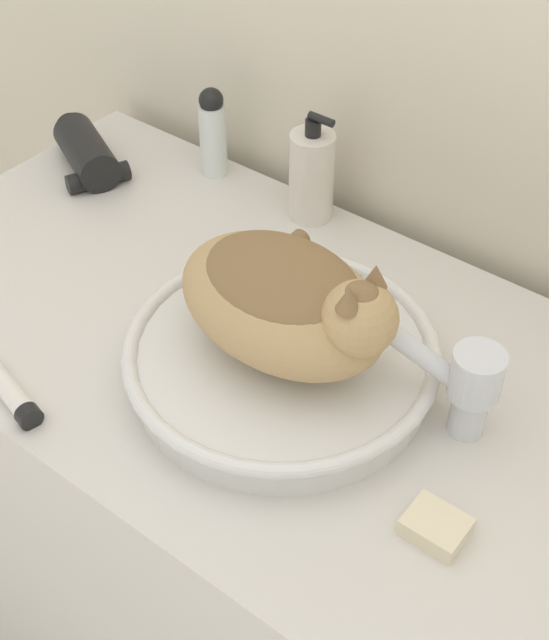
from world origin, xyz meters
name	(u,v)px	position (x,y,z in m)	size (l,w,h in m)	color
wall_back	(457,21)	(0.00, 0.69, 1.20)	(8.00, 0.05, 2.40)	beige
vanity_counter	(282,542)	(0.00, 0.32, 0.44)	(1.26, 0.63, 0.88)	beige
sink_basin	(281,359)	(0.02, 0.28, 0.91)	(0.40, 0.40, 0.06)	silver
cat	(288,299)	(0.03, 0.28, 1.01)	(0.30, 0.27, 0.17)	tan
faucet	(465,382)	(0.24, 0.34, 0.95)	(0.16, 0.08, 0.15)	silver
soap_pump_bottle	(312,175)	(-0.16, 0.59, 0.95)	(0.07, 0.07, 0.18)	silver
deodorant_stick	(213,132)	(-0.35, 0.59, 0.95)	(0.04, 0.04, 0.15)	silver
cream_tube	(7,388)	(-0.23, 0.04, 0.89)	(0.14, 0.06, 0.03)	silver
hair_dryer	(87,154)	(-0.52, 0.46, 0.91)	(0.18, 0.14, 0.07)	black
soap_bar	(436,527)	(0.30, 0.20, 0.89)	(0.07, 0.05, 0.02)	beige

